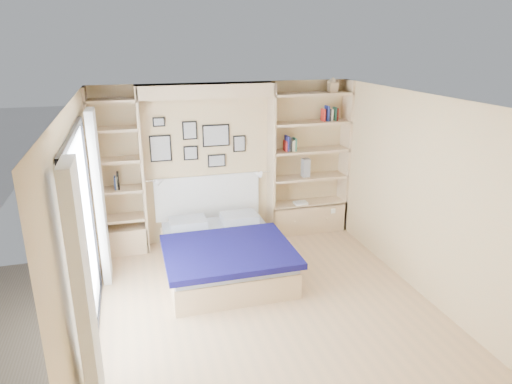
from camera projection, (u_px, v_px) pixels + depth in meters
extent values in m
plane|color=tan|center=(267.00, 307.00, 5.56)|extent=(4.50, 4.50, 0.00)
plane|color=tan|center=(226.00, 163.00, 7.22)|extent=(4.00, 0.00, 4.00)
plane|color=tan|center=(364.00, 325.00, 3.11)|extent=(4.00, 0.00, 4.00)
plane|color=tan|center=(81.00, 231.00, 4.65)|extent=(0.00, 4.50, 4.50)
plane|color=tan|center=(421.00, 196.00, 5.68)|extent=(0.00, 4.50, 4.50)
plane|color=white|center=(269.00, 100.00, 4.77)|extent=(4.50, 4.50, 0.00)
cube|color=tan|center=(142.00, 172.00, 6.73)|extent=(0.04, 0.35, 2.50)
cube|color=tan|center=(271.00, 162.00, 7.24)|extent=(0.04, 0.35, 2.50)
cube|color=tan|center=(206.00, 90.00, 6.62)|extent=(2.00, 0.35, 0.20)
cube|color=tan|center=(345.00, 157.00, 7.57)|extent=(0.04, 0.35, 2.50)
cube|color=tan|center=(94.00, 175.00, 6.55)|extent=(0.04, 0.35, 2.50)
cube|color=tan|center=(307.00, 217.00, 7.73)|extent=(1.30, 0.35, 0.50)
cube|color=tan|center=(124.00, 239.00, 6.97)|extent=(0.70, 0.35, 0.40)
cube|color=black|center=(71.00, 136.00, 4.35)|extent=(0.04, 2.08, 0.06)
cube|color=black|center=(97.00, 332.00, 5.05)|extent=(0.04, 2.08, 0.06)
cube|color=black|center=(77.00, 294.00, 3.78)|extent=(0.04, 0.06, 2.20)
cube|color=black|center=(91.00, 210.00, 5.64)|extent=(0.04, 0.06, 2.20)
cube|color=silver|center=(84.00, 242.00, 4.70)|extent=(0.01, 2.00, 2.20)
cube|color=white|center=(85.00, 305.00, 3.53)|extent=(0.10, 0.45, 2.30)
cube|color=white|center=(99.00, 198.00, 5.90)|extent=(0.10, 0.45, 2.30)
cube|color=tan|center=(308.00, 203.00, 7.65)|extent=(1.30, 0.35, 0.04)
cube|color=tan|center=(309.00, 177.00, 7.50)|extent=(1.30, 0.35, 0.04)
cube|color=tan|center=(310.00, 151.00, 7.36)|extent=(1.30, 0.35, 0.04)
cube|color=tan|center=(311.00, 123.00, 7.22)|extent=(1.30, 0.35, 0.04)
cube|color=tan|center=(312.00, 94.00, 7.07)|extent=(1.30, 0.35, 0.04)
cube|color=tan|center=(122.00, 218.00, 6.86)|extent=(0.70, 0.35, 0.04)
cube|color=tan|center=(119.00, 190.00, 6.72)|extent=(0.70, 0.35, 0.04)
cube|color=tan|center=(116.00, 160.00, 6.57)|extent=(0.70, 0.35, 0.04)
cube|color=tan|center=(113.00, 129.00, 6.43)|extent=(0.70, 0.35, 0.04)
cube|color=tan|center=(110.00, 101.00, 6.30)|extent=(0.70, 0.35, 0.04)
cube|color=tan|center=(224.00, 260.00, 6.38)|extent=(1.58, 1.97, 0.34)
cube|color=#A6ABB5|center=(223.00, 245.00, 6.31)|extent=(1.54, 1.93, 0.10)
cube|color=#0D0B44|center=(229.00, 251.00, 5.99)|extent=(1.68, 1.38, 0.08)
cube|color=#A6ABB5|center=(188.00, 223.00, 6.80)|extent=(0.54, 0.39, 0.12)
cube|color=#A6ABB5|center=(239.00, 218.00, 7.00)|extent=(0.54, 0.39, 0.12)
cube|color=white|center=(208.00, 197.00, 7.28)|extent=(1.68, 0.04, 0.70)
cube|color=black|center=(161.00, 148.00, 6.85)|extent=(0.32, 0.02, 0.40)
cube|color=gray|center=(161.00, 149.00, 6.84)|extent=(0.28, 0.01, 0.36)
cube|color=black|center=(190.00, 130.00, 6.88)|extent=(0.22, 0.02, 0.28)
cube|color=gray|center=(190.00, 131.00, 6.87)|extent=(0.18, 0.01, 0.24)
cube|color=black|center=(191.00, 153.00, 6.99)|extent=(0.22, 0.02, 0.22)
cube|color=gray|center=(191.00, 153.00, 6.98)|extent=(0.18, 0.01, 0.18)
cube|color=black|center=(216.00, 135.00, 7.02)|extent=(0.42, 0.02, 0.34)
cube|color=gray|center=(216.00, 136.00, 7.01)|extent=(0.38, 0.01, 0.30)
cube|color=black|center=(217.00, 161.00, 7.14)|extent=(0.28, 0.02, 0.20)
cube|color=gray|center=(217.00, 161.00, 7.13)|extent=(0.24, 0.01, 0.16)
cube|color=black|center=(239.00, 144.00, 7.16)|extent=(0.20, 0.02, 0.26)
cube|color=gray|center=(240.00, 144.00, 7.15)|extent=(0.16, 0.01, 0.22)
cube|color=black|center=(159.00, 122.00, 6.72)|extent=(0.18, 0.02, 0.14)
cube|color=gray|center=(159.00, 122.00, 6.71)|extent=(0.14, 0.01, 0.10)
cylinder|color=silver|center=(153.00, 181.00, 6.74)|extent=(0.20, 0.02, 0.02)
cone|color=white|center=(160.00, 182.00, 6.77)|extent=(0.13, 0.12, 0.15)
cylinder|color=silver|center=(264.00, 172.00, 7.18)|extent=(0.20, 0.02, 0.02)
cone|color=white|center=(258.00, 174.00, 7.16)|extent=(0.13, 0.12, 0.15)
cube|color=#A51E1E|center=(285.00, 146.00, 7.22)|extent=(0.02, 0.15, 0.17)
cube|color=navy|center=(287.00, 143.00, 7.21)|extent=(0.03, 0.15, 0.25)
cube|color=black|center=(289.00, 144.00, 7.22)|extent=(0.03, 0.15, 0.22)
cube|color=#BFB28C|center=(292.00, 145.00, 7.24)|extent=(0.04, 0.15, 0.17)
cube|color=#26593F|center=(295.00, 144.00, 7.25)|extent=(0.03, 0.15, 0.21)
cube|color=#AC221C|center=(323.00, 115.00, 7.23)|extent=(0.02, 0.15, 0.19)
cube|color=navy|center=(327.00, 113.00, 7.24)|extent=(0.03, 0.15, 0.24)
cube|color=black|center=(329.00, 115.00, 7.25)|extent=(0.03, 0.15, 0.19)
cube|color=#BFB28C|center=(330.00, 115.00, 7.26)|extent=(0.04, 0.15, 0.19)
cube|color=#275841|center=(335.00, 114.00, 7.28)|extent=(0.03, 0.15, 0.21)
cube|color=#A51E1E|center=(336.00, 114.00, 7.28)|extent=(0.03, 0.15, 0.20)
cube|color=navy|center=(115.00, 183.00, 6.66)|extent=(0.02, 0.15, 0.18)
cube|color=black|center=(118.00, 181.00, 6.67)|extent=(0.03, 0.15, 0.25)
cube|color=#BFB28C|center=(117.00, 182.00, 6.67)|extent=(0.03, 0.15, 0.20)
cube|color=tan|center=(332.00, 87.00, 7.13)|extent=(0.13, 0.13, 0.15)
cone|color=tan|center=(333.00, 80.00, 7.09)|extent=(0.20, 0.20, 0.08)
cube|color=slate|center=(306.00, 168.00, 7.43)|extent=(0.12, 0.12, 0.30)
cube|color=white|center=(301.00, 203.00, 7.55)|extent=(0.22, 0.16, 0.03)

